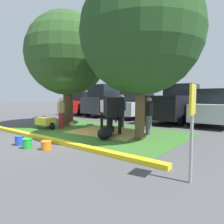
{
  "coord_description": "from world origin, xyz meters",
  "views": [
    {
      "loc": [
        6.43,
        -4.74,
        1.63
      ],
      "look_at": [
        0.77,
        2.39,
        0.9
      ],
      "focal_mm": 31.95,
      "sensor_mm": 36.0,
      "label": 1
    }
  ],
  "objects_px": {
    "bucket_orange": "(46,145)",
    "hatchback_white": "(137,105)",
    "person_visitor_far": "(149,115)",
    "sedan_silver": "(216,108)",
    "person_visitor_near": "(122,110)",
    "pickup_truck_black": "(176,104)",
    "person_handler": "(61,112)",
    "wheelbarrow": "(46,121)",
    "bucket_blue": "(19,140)",
    "shade_tree_right": "(141,34)",
    "calf_lying": "(106,132)",
    "suv_dark_grey": "(109,100)",
    "bucket_green": "(27,143)",
    "shade_tree_left": "(67,54)",
    "parking_sign": "(192,114)",
    "cow_holstein": "(110,106)",
    "sedan_red": "(85,103)"
  },
  "relations": [
    {
      "from": "person_visitor_far",
      "to": "sedan_silver",
      "type": "height_order",
      "value": "sedan_silver"
    },
    {
      "from": "person_visitor_near",
      "to": "pickup_truck_black",
      "type": "bearing_deg",
      "value": 73.65
    },
    {
      "from": "person_visitor_near",
      "to": "sedan_red",
      "type": "bearing_deg",
      "value": 148.85
    },
    {
      "from": "shade_tree_left",
      "to": "sedan_red",
      "type": "distance_m",
      "value": 7.66
    },
    {
      "from": "parking_sign",
      "to": "suv_dark_grey",
      "type": "xyz_separation_m",
      "value": [
        -9.32,
        8.91,
        -0.04
      ]
    },
    {
      "from": "parking_sign",
      "to": "pickup_truck_black",
      "type": "bearing_deg",
      "value": 112.26
    },
    {
      "from": "sedan_silver",
      "to": "shade_tree_left",
      "type": "bearing_deg",
      "value": -140.83
    },
    {
      "from": "wheelbarrow",
      "to": "shade_tree_right",
      "type": "bearing_deg",
      "value": 9.43
    },
    {
      "from": "pickup_truck_black",
      "to": "sedan_red",
      "type": "bearing_deg",
      "value": 179.51
    },
    {
      "from": "bucket_blue",
      "to": "pickup_truck_black",
      "type": "bearing_deg",
      "value": 79.31
    },
    {
      "from": "person_handler",
      "to": "person_visitor_near",
      "type": "xyz_separation_m",
      "value": [
        2.12,
        2.18,
        0.09
      ]
    },
    {
      "from": "suv_dark_grey",
      "to": "sedan_silver",
      "type": "bearing_deg",
      "value": -2.92
    },
    {
      "from": "calf_lying",
      "to": "bucket_orange",
      "type": "distance_m",
      "value": 2.38
    },
    {
      "from": "shade_tree_right",
      "to": "bucket_orange",
      "type": "xyz_separation_m",
      "value": [
        -1.52,
        -2.98,
        -3.72
      ]
    },
    {
      "from": "cow_holstein",
      "to": "shade_tree_left",
      "type": "bearing_deg",
      "value": -179.82
    },
    {
      "from": "bucket_green",
      "to": "bucket_orange",
      "type": "relative_size",
      "value": 0.93
    },
    {
      "from": "person_visitor_far",
      "to": "suv_dark_grey",
      "type": "distance_m",
      "value": 8.39
    },
    {
      "from": "hatchback_white",
      "to": "person_handler",
      "type": "bearing_deg",
      "value": -93.15
    },
    {
      "from": "shade_tree_right",
      "to": "calf_lying",
      "type": "xyz_separation_m",
      "value": [
        -1.13,
        -0.63,
        -3.62
      ]
    },
    {
      "from": "person_handler",
      "to": "wheelbarrow",
      "type": "relative_size",
      "value": 0.97
    },
    {
      "from": "shade_tree_right",
      "to": "bucket_green",
      "type": "bearing_deg",
      "value": -122.96
    },
    {
      "from": "cow_holstein",
      "to": "parking_sign",
      "type": "relative_size",
      "value": 1.43
    },
    {
      "from": "person_visitor_near",
      "to": "wheelbarrow",
      "type": "relative_size",
      "value": 1.05
    },
    {
      "from": "calf_lying",
      "to": "person_visitor_near",
      "type": "relative_size",
      "value": 0.79
    },
    {
      "from": "person_visitor_far",
      "to": "sedan_silver",
      "type": "bearing_deg",
      "value": 72.18
    },
    {
      "from": "bucket_blue",
      "to": "suv_dark_grey",
      "type": "height_order",
      "value": "suv_dark_grey"
    },
    {
      "from": "bucket_orange",
      "to": "sedan_silver",
      "type": "bearing_deg",
      "value": 71.7
    },
    {
      "from": "suv_dark_grey",
      "to": "hatchback_white",
      "type": "relative_size",
      "value": 1.05
    },
    {
      "from": "parking_sign",
      "to": "sedan_red",
      "type": "height_order",
      "value": "sedan_red"
    },
    {
      "from": "person_handler",
      "to": "bucket_blue",
      "type": "relative_size",
      "value": 5.02
    },
    {
      "from": "shade_tree_left",
      "to": "bucket_green",
      "type": "distance_m",
      "value": 6.12
    },
    {
      "from": "bucket_orange",
      "to": "hatchback_white",
      "type": "bearing_deg",
      "value": 104.68
    },
    {
      "from": "parking_sign",
      "to": "person_handler",
      "type": "bearing_deg",
      "value": 161.35
    },
    {
      "from": "cow_holstein",
      "to": "person_handler",
      "type": "height_order",
      "value": "cow_holstein"
    },
    {
      "from": "shade_tree_right",
      "to": "bucket_green",
      "type": "height_order",
      "value": "shade_tree_right"
    },
    {
      "from": "sedan_silver",
      "to": "pickup_truck_black",
      "type": "bearing_deg",
      "value": 172.73
    },
    {
      "from": "shade_tree_right",
      "to": "pickup_truck_black",
      "type": "relative_size",
      "value": 1.12
    },
    {
      "from": "bucket_blue",
      "to": "suv_dark_grey",
      "type": "bearing_deg",
      "value": 112.57
    },
    {
      "from": "cow_holstein",
      "to": "person_visitor_near",
      "type": "xyz_separation_m",
      "value": [
        -0.17,
        1.21,
        -0.25
      ]
    },
    {
      "from": "person_visitor_far",
      "to": "sedan_red",
      "type": "height_order",
      "value": "sedan_red"
    },
    {
      "from": "parking_sign",
      "to": "bucket_green",
      "type": "relative_size",
      "value": 6.01
    },
    {
      "from": "person_visitor_near",
      "to": "pickup_truck_black",
      "type": "distance_m",
      "value": 4.45
    },
    {
      "from": "cow_holstein",
      "to": "parking_sign",
      "type": "distance_m",
      "value": 5.74
    },
    {
      "from": "bucket_green",
      "to": "pickup_truck_black",
      "type": "height_order",
      "value": "pickup_truck_black"
    },
    {
      "from": "person_handler",
      "to": "shade_tree_left",
      "type": "bearing_deg",
      "value": 123.28
    },
    {
      "from": "cow_holstein",
      "to": "wheelbarrow",
      "type": "bearing_deg",
      "value": -152.13
    },
    {
      "from": "wheelbarrow",
      "to": "suv_dark_grey",
      "type": "distance_m",
      "value": 7.36
    },
    {
      "from": "wheelbarrow",
      "to": "bucket_blue",
      "type": "relative_size",
      "value": 5.2
    },
    {
      "from": "person_handler",
      "to": "bucket_orange",
      "type": "bearing_deg",
      "value": -43.9
    },
    {
      "from": "person_handler",
      "to": "bucket_orange",
      "type": "relative_size",
      "value": 4.69
    }
  ]
}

